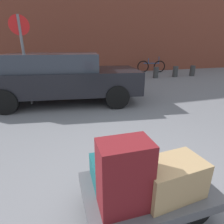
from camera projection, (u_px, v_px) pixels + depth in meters
ground_plane at (145, 211)px, 1.91m from camera, size 60.00×60.00×0.00m
building_facade_brick at (98, 0)px, 10.47m from camera, size 24.00×1.20×8.15m
luggage_cart at (147, 191)px, 1.81m from camera, size 1.26×0.79×0.34m
duffel_bag_tan_stacked_top at (172, 178)px, 1.64m from camera, size 0.60×0.38×0.34m
suitcase_teal_front_right at (120, 169)px, 1.84m from camera, size 0.57×0.40×0.24m
suitcase_maroon_center at (124, 176)px, 1.46m from camera, size 0.43×0.28×0.62m
parked_car at (63, 77)px, 5.32m from camera, size 4.51×2.39×1.42m
bicycle_leaning at (151, 66)px, 11.38m from camera, size 1.72×0.49×0.96m
bollard_kerb_near at (128, 74)px, 9.07m from camera, size 0.27×0.27×0.56m
bollard_kerb_mid at (156, 73)px, 9.49m from camera, size 0.27×0.27×0.56m
bollard_kerb_far at (175, 72)px, 9.82m from camera, size 0.27×0.27×0.56m
bollard_corner at (192, 71)px, 10.12m from camera, size 0.27×0.27×0.56m
no_parking_sign at (23, 52)px, 4.86m from camera, size 0.49×0.15×2.37m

